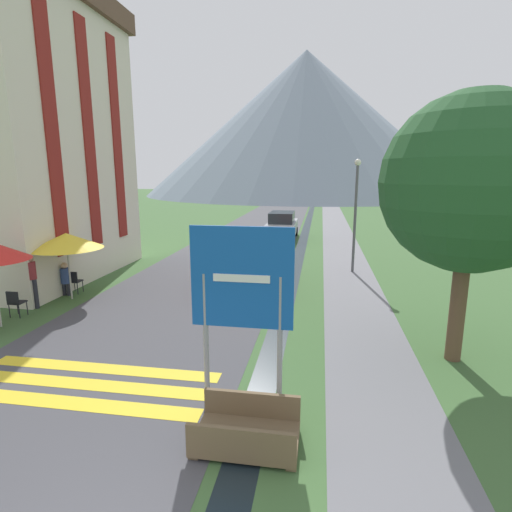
% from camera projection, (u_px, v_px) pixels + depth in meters
% --- Properties ---
extents(ground_plane, '(160.00, 160.00, 0.00)m').
position_uv_depth(ground_plane, '(280.00, 248.00, 23.66)').
color(ground_plane, '#3D6033').
extents(road, '(6.40, 60.00, 0.01)m').
position_uv_depth(road, '(263.00, 226.00, 33.71)').
color(road, '#424247').
rests_on(road, ground_plane).
extents(footpath, '(2.20, 60.00, 0.01)m').
position_uv_depth(footpath, '(336.00, 227.00, 32.76)').
color(footpath, slate).
rests_on(footpath, ground_plane).
extents(drainage_channel, '(0.60, 60.00, 0.00)m').
position_uv_depth(drainage_channel, '(307.00, 227.00, 33.14)').
color(drainage_channel, black).
rests_on(drainage_channel, ground_plane).
extents(crosswalk_marking, '(5.44, 1.84, 0.01)m').
position_uv_depth(crosswalk_marking, '(87.00, 384.00, 8.46)').
color(crosswalk_marking, yellow).
rests_on(crosswalk_marking, ground_plane).
extents(mountain_distant, '(63.11, 63.11, 27.71)m').
position_uv_depth(mountain_distant, '(305.00, 124.00, 79.92)').
color(mountain_distant, gray).
rests_on(mountain_distant, ground_plane).
extents(hotel_building, '(5.45, 8.68, 11.66)m').
position_uv_depth(hotel_building, '(31.00, 125.00, 16.11)').
color(hotel_building, beige).
rests_on(hotel_building, ground_plane).
extents(road_sign, '(1.87, 0.11, 3.50)m').
position_uv_depth(road_sign, '(242.00, 293.00, 7.16)').
color(road_sign, gray).
rests_on(road_sign, ground_plane).
extents(footbridge, '(1.70, 1.10, 0.65)m').
position_uv_depth(footbridge, '(247.00, 432.00, 6.55)').
color(footbridge, brown).
rests_on(footbridge, ground_plane).
extents(parked_car_near, '(1.75, 3.97, 1.82)m').
position_uv_depth(parked_car_near, '(248.00, 266.00, 15.26)').
color(parked_car_near, '#A31919').
rests_on(parked_car_near, ground_plane).
extents(parked_car_far, '(1.95, 4.56, 1.82)m').
position_uv_depth(parked_car_far, '(282.00, 225.00, 26.91)').
color(parked_car_far, '#B2B2B7').
rests_on(parked_car_far, ground_plane).
extents(cafe_chair_far_left, '(0.40, 0.40, 0.85)m').
position_uv_depth(cafe_chair_far_left, '(74.00, 280.00, 14.73)').
color(cafe_chair_far_left, black).
rests_on(cafe_chair_far_left, ground_plane).
extents(cafe_chair_near_right, '(0.40, 0.40, 0.85)m').
position_uv_depth(cafe_chair_near_right, '(15.00, 301.00, 12.31)').
color(cafe_chair_near_right, black).
rests_on(cafe_chair_near_right, ground_plane).
extents(cafe_umbrella_middle_yellow, '(2.42, 2.42, 2.37)m').
position_uv_depth(cafe_umbrella_middle_yellow, '(66.00, 241.00, 13.76)').
color(cafe_umbrella_middle_yellow, '#B7B2A8').
rests_on(cafe_umbrella_middle_yellow, ground_plane).
extents(person_standing_terrace, '(0.32, 0.32, 1.78)m').
position_uv_depth(person_standing_terrace, '(32.00, 278.00, 13.02)').
color(person_standing_terrace, '#282833').
rests_on(person_standing_terrace, ground_plane).
extents(person_seated_far, '(0.32, 0.32, 1.23)m').
position_uv_depth(person_seated_far, '(65.00, 277.00, 14.47)').
color(person_seated_far, '#282833').
rests_on(person_seated_far, ground_plane).
extents(streetlamp, '(0.28, 0.28, 4.97)m').
position_uv_depth(streetlamp, '(356.00, 206.00, 17.48)').
color(streetlamp, '#515156').
rests_on(streetlamp, ground_plane).
extents(tree_by_path, '(3.98, 3.98, 6.17)m').
position_uv_depth(tree_by_path, '(471.00, 184.00, 8.77)').
color(tree_by_path, brown).
rests_on(tree_by_path, ground_plane).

